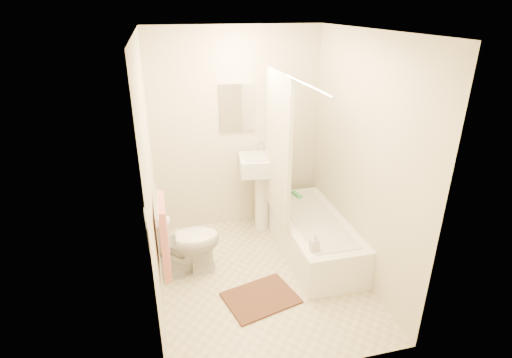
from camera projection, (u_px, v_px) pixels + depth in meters
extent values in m
plane|color=beige|center=(262.00, 276.00, 4.14)|extent=(2.40, 2.40, 0.00)
plane|color=white|center=(263.00, 31.00, 3.18)|extent=(2.40, 2.40, 0.00)
cube|color=beige|center=(237.00, 132.00, 4.73)|extent=(2.00, 0.02, 2.40)
cube|color=beige|center=(151.00, 180.00, 3.44)|extent=(0.02, 2.40, 2.40)
cube|color=beige|center=(362.00, 160.00, 3.88)|extent=(0.02, 2.40, 2.40)
cube|color=white|center=(237.00, 108.00, 4.59)|extent=(0.40, 0.03, 0.55)
cylinder|color=silver|center=(293.00, 78.00, 3.49)|extent=(0.03, 1.70, 0.03)
cube|color=silver|center=(278.00, 148.00, 4.16)|extent=(0.04, 0.80, 1.55)
cylinder|color=silver|center=(157.00, 203.00, 3.27)|extent=(0.02, 0.60, 0.02)
cube|color=#CC7266|center=(164.00, 236.00, 3.40)|extent=(0.06, 0.45, 0.66)
cylinder|color=white|center=(164.00, 223.00, 3.77)|extent=(0.11, 0.12, 0.12)
imported|color=white|center=(184.00, 242.00, 4.09)|extent=(0.76, 0.46, 0.72)
cube|color=#482618|center=(261.00, 298.00, 3.83)|extent=(0.76, 0.64, 0.02)
imported|color=white|center=(315.00, 242.00, 3.78)|extent=(0.09, 0.09, 0.18)
cube|color=#47BC62|center=(296.00, 195.00, 4.89)|extent=(0.10, 0.19, 0.04)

